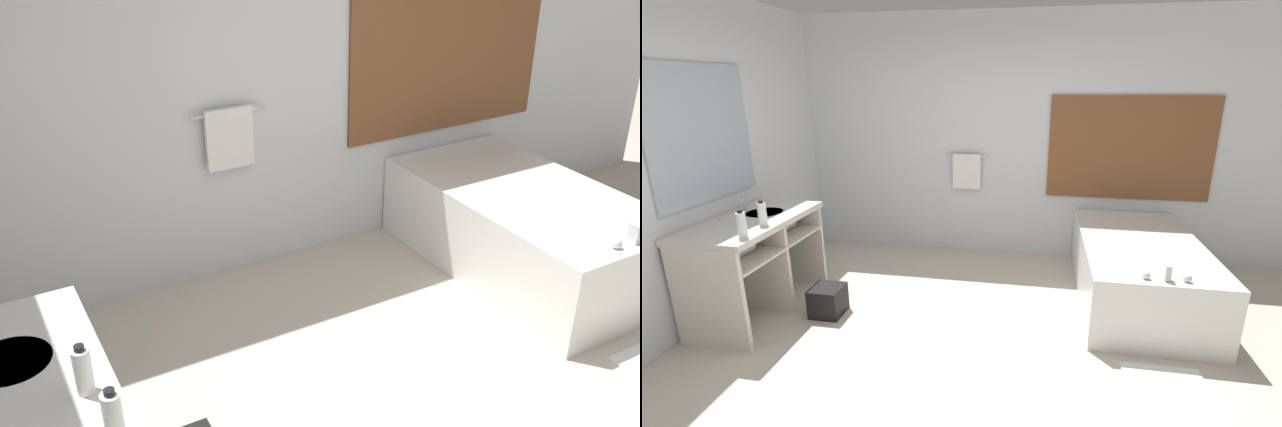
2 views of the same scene
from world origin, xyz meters
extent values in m
cube|color=silver|center=(0.00, 2.23, 1.35)|extent=(7.40, 0.06, 2.70)
cube|color=brown|center=(1.46, 2.19, 1.28)|extent=(1.70, 0.02, 1.10)
cylinder|color=silver|center=(-0.30, 2.16, 1.15)|extent=(0.50, 0.02, 0.02)
cube|color=white|center=(-0.30, 2.15, 0.98)|extent=(0.32, 0.04, 0.40)
cube|color=silver|center=(-1.86, 0.44, 0.83)|extent=(0.66, 1.23, 0.05)
cylinder|color=white|center=(-1.86, 0.62, 0.79)|extent=(0.32, 0.32, 0.14)
cube|color=silver|center=(-1.86, 1.03, 0.40)|extent=(0.61, 0.04, 0.81)
cylinder|color=white|center=(-1.81, 0.74, 0.69)|extent=(0.13, 0.34, 0.13)
cube|color=white|center=(1.46, 1.25, 0.29)|extent=(1.04, 1.89, 0.58)
ellipsoid|color=white|center=(1.46, 1.25, 0.43)|extent=(0.75, 1.36, 0.30)
cube|color=silver|center=(1.46, 0.40, 0.64)|extent=(0.04, 0.07, 0.12)
sphere|color=silver|center=(1.32, 0.40, 0.61)|extent=(0.06, 0.06, 0.06)
cylinder|color=silver|center=(-1.61, 0.01, 0.95)|extent=(0.07, 0.07, 0.19)
cylinder|color=black|center=(-1.61, 0.01, 1.06)|extent=(0.04, 0.04, 0.02)
cylinder|color=silver|center=(-1.64, 0.30, 0.95)|extent=(0.07, 0.07, 0.18)
cylinder|color=black|center=(-1.64, 0.30, 1.05)|extent=(0.04, 0.04, 0.02)
camera|label=1|loc=(-1.90, -1.87, 2.58)|focal=40.00mm
camera|label=2|loc=(0.51, -2.63, 1.95)|focal=24.00mm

